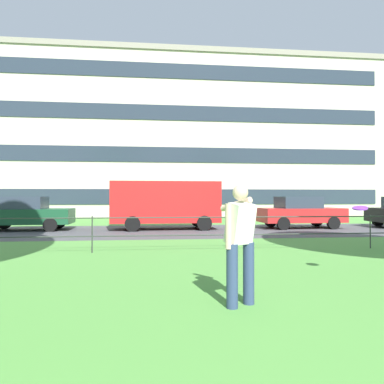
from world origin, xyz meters
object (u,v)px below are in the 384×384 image
(frisbee, at_px, (360,208))
(car_red_far_left, at_px, (300,212))
(person_thrower, at_px, (240,240))
(panel_van_right, at_px, (166,202))
(apartment_building_background, at_px, (162,146))
(car_dark_green_center, at_px, (26,213))

(frisbee, bearing_deg, car_red_far_left, 72.54)
(person_thrower, relative_size, car_red_far_left, 0.42)
(frisbee, bearing_deg, person_thrower, -152.82)
(panel_van_right, height_order, car_red_far_left, panel_van_right)
(person_thrower, height_order, frisbee, person_thrower)
(frisbee, height_order, car_red_far_left, car_red_far_left)
(panel_van_right, relative_size, car_red_far_left, 1.25)
(person_thrower, distance_m, panel_van_right, 11.78)
(panel_van_right, bearing_deg, apartment_building_background, 89.48)
(person_thrower, xyz_separation_m, panel_van_right, (-0.69, 11.75, 0.35))
(panel_van_right, relative_size, apartment_building_background, 0.13)
(frisbee, distance_m, apartment_building_background, 27.67)
(person_thrower, distance_m, car_dark_green_center, 13.81)
(frisbee, relative_size, car_red_far_left, 0.09)
(car_dark_green_center, distance_m, apartment_building_background, 18.61)
(frisbee, bearing_deg, apartment_building_background, 96.69)
(car_dark_green_center, bearing_deg, panel_van_right, -0.99)
(car_red_far_left, xyz_separation_m, apartment_building_background, (-6.40, 16.74, 5.57))
(person_thrower, relative_size, frisbee, 4.53)
(apartment_building_background, bearing_deg, person_thrower, -88.92)
(person_thrower, bearing_deg, frisbee, 27.18)
(person_thrower, height_order, car_red_far_left, person_thrower)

